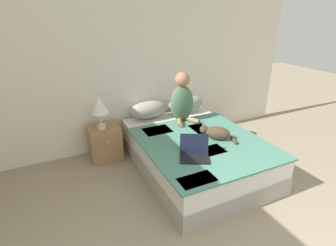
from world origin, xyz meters
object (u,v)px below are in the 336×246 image
(bed, at_px, (194,152))
(nightstand, at_px, (105,143))
(person_sitting, at_px, (182,100))
(table_lamp, at_px, (99,106))
(cat_tabby, at_px, (216,133))
(pillow_far, at_px, (186,104))
(pillow_near, at_px, (148,110))
(laptop_open, at_px, (194,153))

(bed, distance_m, nightstand, 1.33)
(person_sitting, xyz_separation_m, table_lamp, (-1.18, 0.21, 0.01))
(cat_tabby, bearing_deg, pillow_far, -51.59)
(pillow_near, distance_m, person_sitting, 0.55)
(nightstand, height_order, table_lamp, table_lamp)
(bed, height_order, laptop_open, laptop_open)
(nightstand, xyz_separation_m, table_lamp, (-0.03, -0.05, 0.59))
(table_lamp, bearing_deg, bed, -35.45)
(person_sitting, xyz_separation_m, nightstand, (-1.15, 0.25, -0.57))
(laptop_open, bearing_deg, table_lamp, 149.66)
(bed, distance_m, laptop_open, 0.63)
(bed, distance_m, table_lamp, 1.45)
(pillow_far, bearing_deg, person_sitting, -127.95)
(laptop_open, relative_size, nightstand, 0.83)
(pillow_far, distance_m, nightstand, 1.44)
(pillow_near, xyz_separation_m, cat_tabby, (0.53, -1.05, -0.05))
(pillow_far, bearing_deg, pillow_near, 180.00)
(person_sitting, bearing_deg, bed, -99.69)
(person_sitting, bearing_deg, nightstand, 167.59)
(table_lamp, bearing_deg, pillow_far, 3.79)
(nightstand, distance_m, table_lamp, 0.59)
(bed, bearing_deg, cat_tabby, -44.14)
(pillow_far, height_order, laptop_open, pillow_far)
(person_sitting, bearing_deg, pillow_far, 52.05)
(cat_tabby, distance_m, laptop_open, 0.57)
(cat_tabby, bearing_deg, nightstand, 6.84)
(pillow_near, xyz_separation_m, laptop_open, (0.03, -1.33, -0.08))
(pillow_near, bearing_deg, table_lamp, -172.91)
(person_sitting, distance_m, laptop_open, 1.14)
(person_sitting, bearing_deg, cat_tabby, -82.42)
(bed, height_order, pillow_far, pillow_far)
(pillow_far, height_order, table_lamp, table_lamp)
(laptop_open, bearing_deg, person_sitting, 96.46)
(pillow_far, bearing_deg, laptop_open, -115.18)
(table_lamp, bearing_deg, cat_tabby, -36.93)
(laptop_open, bearing_deg, pillow_far, 92.08)
(laptop_open, xyz_separation_m, table_lamp, (-0.79, 1.24, 0.29))
(pillow_near, height_order, person_sitting, person_sitting)
(pillow_near, height_order, pillow_far, same)
(bed, height_order, table_lamp, table_lamp)
(person_sitting, relative_size, nightstand, 1.47)
(pillow_far, relative_size, nightstand, 1.22)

